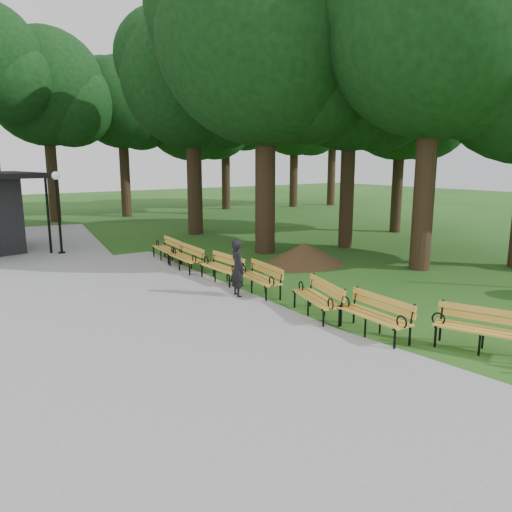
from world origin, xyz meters
TOP-DOWN VIEW (x-y plane):
  - ground at (0.00, 0.00)m, footprint 100.00×100.00m
  - path at (-4.00, 3.00)m, footprint 12.00×38.00m
  - person at (-0.47, 3.26)m, footprint 0.49×0.65m
  - lamp_post at (-2.80, 12.50)m, footprint 0.32×0.32m
  - dirt_mound at (3.87, 5.47)m, footprint 2.64×2.64m
  - bench_1 at (1.25, -2.81)m, footprint 1.30×2.00m
  - bench_2 at (0.22, -0.95)m, footprint 0.76×1.94m
  - bench_3 at (0.13, 0.73)m, footprint 1.17×2.00m
  - bench_4 at (0.18, 3.17)m, footprint 0.88×1.97m
  - bench_5 at (0.02, 4.94)m, footprint 0.64×1.90m
  - bench_6 at (-0.14, 6.98)m, footprint 0.75×1.93m
  - bench_7 at (0.04, 8.84)m, footprint 0.83×1.96m
  - lawn_tree_0 at (6.57, 2.52)m, footprint 6.94×6.94m
  - lawn_tree_1 at (7.65, 7.10)m, footprint 6.25×6.25m
  - lawn_tree_2 at (4.04, 8.07)m, footprint 8.37×8.37m
  - lawn_tree_4 at (4.21, 14.22)m, footprint 6.81×6.81m
  - lawn_tree_5 at (13.03, 8.76)m, footprint 6.26×6.26m
  - tree_backdrop at (6.20, 23.04)m, footprint 37.21×9.56m

SIDE VIEW (x-z plane):
  - ground at x=0.00m, z-range 0.00..0.00m
  - path at x=-4.00m, z-range 0.00..0.06m
  - dirt_mound at x=3.87m, z-range 0.00..0.79m
  - bench_1 at x=1.25m, z-range 0.00..0.88m
  - bench_2 at x=0.22m, z-range 0.00..0.88m
  - bench_3 at x=0.13m, z-range 0.00..0.88m
  - bench_4 at x=0.18m, z-range 0.00..0.88m
  - bench_5 at x=0.02m, z-range 0.00..0.88m
  - bench_6 at x=-0.14m, z-range 0.00..0.88m
  - bench_7 at x=0.04m, z-range 0.00..0.88m
  - person at x=-0.47m, z-range 0.00..1.62m
  - lamp_post at x=-2.80m, z-range 0.71..3.98m
  - lawn_tree_5 at x=13.03m, z-range 1.81..11.75m
  - lawn_tree_1 at x=7.65m, z-range 1.99..12.30m
  - lawn_tree_4 at x=4.21m, z-range 2.06..13.10m
  - lawn_tree_0 at x=6.57m, z-range 2.14..13.46m
  - tree_backdrop at x=6.20m, z-range 0.00..16.50m
  - lawn_tree_2 at x=4.04m, z-range 2.06..14.64m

